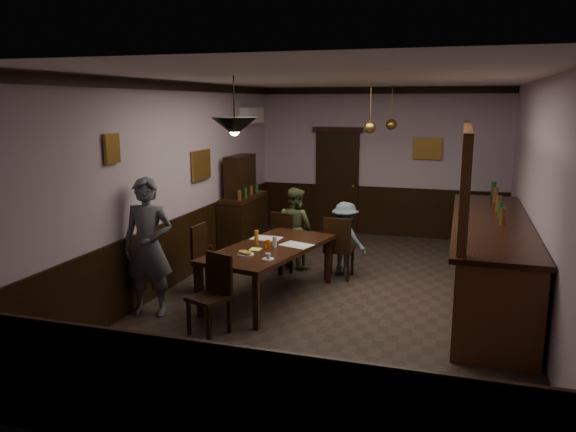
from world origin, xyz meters
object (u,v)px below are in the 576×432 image
at_px(dining_table, 270,251).
at_px(person_standing, 148,247).
at_px(chair_far_right, 338,245).
at_px(soda_can, 268,244).
at_px(coffee_cup, 268,256).
at_px(person_seated_right, 345,239).
at_px(chair_far_left, 286,239).
at_px(pendant_iron, 234,127).
at_px(bar_counter, 489,259).
at_px(chair_near, 213,290).
at_px(chair_side, 206,256).
at_px(pendant_brass_mid, 370,127).
at_px(sideboard, 243,213).
at_px(person_seated_left, 295,227).
at_px(pendant_brass_far, 391,125).

xyz_separation_m(dining_table, person_standing, (-1.29, -1.00, 0.21)).
xyz_separation_m(chair_far_right, soda_can, (-0.70, -1.28, 0.27)).
bearing_deg(chair_far_right, coffee_cup, 74.49).
bearing_deg(person_standing, person_seated_right, 40.36).
height_order(chair_far_left, pendant_iron, pendant_iron).
distance_m(chair_far_right, bar_counter, 2.21).
distance_m(dining_table, chair_near, 1.33).
relative_size(chair_side, bar_counter, 0.23).
xyz_separation_m(chair_far_left, pendant_brass_mid, (1.19, 0.79, 1.76)).
height_order(dining_table, pendant_brass_mid, pendant_brass_mid).
xyz_separation_m(soda_can, sideboard, (-1.33, 2.42, -0.10)).
relative_size(person_seated_right, coffee_cup, 14.59).
distance_m(dining_table, person_seated_left, 1.61).
bearing_deg(pendant_brass_mid, chair_far_left, -146.40).
relative_size(person_standing, person_seated_right, 1.53).
bearing_deg(dining_table, person_seated_left, 94.17).
height_order(dining_table, person_standing, person_standing).
distance_m(chair_far_left, person_seated_left, 0.31).
distance_m(person_seated_left, coffee_cup, 2.28).
xyz_separation_m(person_standing, bar_counter, (4.18, 1.77, -0.29)).
relative_size(chair_side, coffee_cup, 12.40).
height_order(chair_far_left, coffee_cup, chair_far_left).
height_order(dining_table, chair_far_left, chair_far_left).
relative_size(dining_table, bar_counter, 0.55).
bearing_deg(sideboard, person_seated_left, -29.74).
relative_size(bar_counter, pendant_brass_mid, 5.27).
distance_m(person_standing, sideboard, 3.30).
height_order(chair_far_right, chair_side, chair_side).
height_order(dining_table, chair_far_right, chair_far_right).
distance_m(coffee_cup, sideboard, 3.30).
bearing_deg(person_seated_right, dining_table, 85.24).
relative_size(chair_near, person_seated_left, 0.71).
relative_size(coffee_cup, pendant_brass_mid, 0.10).
height_order(chair_side, pendant_iron, pendant_iron).
relative_size(person_standing, soda_can, 14.85).
bearing_deg(sideboard, soda_can, -61.21).
xyz_separation_m(person_standing, person_seated_left, (1.17, 2.61, -0.22)).
distance_m(chair_far_left, pendant_brass_far, 2.98).
bearing_deg(person_seated_left, chair_far_right, 178.03).
distance_m(chair_far_left, person_seated_right, 0.95).
bearing_deg(pendant_iron, soda_can, 74.14).
xyz_separation_m(person_seated_left, pendant_brass_mid, (1.12, 0.52, 1.63)).
xyz_separation_m(dining_table, chair_side, (-0.95, -0.02, -0.14)).
bearing_deg(sideboard, pendant_brass_mid, -4.09).
distance_m(dining_table, chair_far_right, 1.36).
distance_m(coffee_cup, pendant_brass_far, 4.33).
bearing_deg(coffee_cup, pendant_brass_far, 87.75).
xyz_separation_m(chair_side, bar_counter, (3.85, 0.78, 0.06)).
bearing_deg(person_seated_right, soda_can, 87.84).
bearing_deg(dining_table, chair_near, -101.46).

